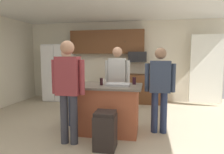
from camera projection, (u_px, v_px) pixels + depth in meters
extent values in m
plane|color=#B7A88E|center=(100.00, 129.00, 3.96)|extent=(7.04, 7.04, 0.00)
cube|color=beige|center=(120.00, 61.00, 6.56)|extent=(6.40, 0.10, 2.60)
cube|color=white|center=(206.00, 69.00, 5.72)|extent=(0.90, 0.06, 2.00)
cube|color=brown|center=(107.00, 42.00, 6.37)|extent=(2.40, 0.35, 0.75)
sphere|color=#4C3823|center=(125.00, 42.00, 6.07)|extent=(0.04, 0.04, 0.04)
cube|color=brown|center=(137.00, 88.00, 6.23)|extent=(1.80, 0.60, 0.90)
sphere|color=#4C3823|center=(152.00, 91.00, 5.84)|extent=(0.04, 0.04, 0.04)
cube|color=white|center=(59.00, 73.00, 6.57)|extent=(0.90, 0.70, 1.85)
cube|color=white|center=(48.00, 73.00, 6.25)|extent=(0.42, 0.04, 1.77)
cube|color=white|center=(61.00, 74.00, 6.17)|extent=(0.42, 0.04, 1.77)
cylinder|color=#B2B2B7|center=(54.00, 71.00, 6.17)|extent=(0.02, 0.02, 0.35)
cube|color=black|center=(138.00, 57.00, 6.14)|extent=(0.56, 0.40, 0.32)
cube|color=#AD5638|center=(109.00, 110.00, 3.80)|extent=(1.10, 0.69, 0.89)
cube|color=#60564C|center=(109.00, 86.00, 3.75)|extent=(1.24, 0.83, 0.04)
cylinder|color=tan|center=(114.00, 102.00, 4.56)|extent=(0.13, 0.13, 0.82)
cylinder|color=tan|center=(121.00, 102.00, 4.52)|extent=(0.13, 0.13, 0.82)
cube|color=#B7B7B2|center=(117.00, 72.00, 4.46)|extent=(0.38, 0.22, 0.61)
sphere|color=tan|center=(117.00, 52.00, 4.41)|extent=(0.22, 0.22, 0.22)
cylinder|color=#B7B7B2|center=(107.00, 72.00, 4.51)|extent=(0.09, 0.09, 0.55)
cylinder|color=#B7B7B2|center=(128.00, 73.00, 4.42)|extent=(0.09, 0.09, 0.55)
cylinder|color=#232D4C|center=(64.00, 107.00, 4.17)|extent=(0.13, 0.13, 0.80)
cylinder|color=#232D4C|center=(72.00, 107.00, 4.14)|extent=(0.13, 0.13, 0.80)
cube|color=#4C5647|center=(67.00, 74.00, 4.08)|extent=(0.38, 0.22, 0.60)
sphere|color=beige|center=(66.00, 53.00, 4.04)|extent=(0.22, 0.22, 0.22)
cylinder|color=#4C5647|center=(56.00, 75.00, 4.13)|extent=(0.09, 0.09, 0.54)
cylinder|color=#4C5647|center=(78.00, 75.00, 4.04)|extent=(0.09, 0.09, 0.54)
cylinder|color=#232D4C|center=(155.00, 112.00, 3.78)|extent=(0.13, 0.13, 0.79)
cylinder|color=#232D4C|center=(164.00, 113.00, 3.75)|extent=(0.13, 0.13, 0.79)
cube|color=#2D384C|center=(160.00, 77.00, 3.69)|extent=(0.38, 0.22, 0.60)
sphere|color=#8C664C|center=(161.00, 53.00, 3.65)|extent=(0.22, 0.22, 0.22)
cylinder|color=#2D384C|center=(147.00, 77.00, 3.74)|extent=(0.09, 0.09, 0.54)
cylinder|color=#2D384C|center=(173.00, 78.00, 3.65)|extent=(0.09, 0.09, 0.54)
cylinder|color=#383842|center=(64.00, 119.00, 3.31)|extent=(0.13, 0.13, 0.84)
cylinder|color=#383842|center=(74.00, 120.00, 3.28)|extent=(0.13, 0.13, 0.84)
cube|color=maroon|center=(68.00, 76.00, 3.21)|extent=(0.38, 0.22, 0.63)
sphere|color=tan|center=(67.00, 48.00, 3.16)|extent=(0.23, 0.23, 0.23)
cylinder|color=maroon|center=(54.00, 77.00, 3.26)|extent=(0.09, 0.09, 0.57)
cylinder|color=maroon|center=(82.00, 77.00, 3.17)|extent=(0.09, 0.09, 0.57)
cylinder|color=black|center=(134.00, 81.00, 3.83)|extent=(0.07, 0.07, 0.14)
cylinder|color=black|center=(101.00, 82.00, 3.73)|extent=(0.06, 0.06, 0.14)
cylinder|color=black|center=(82.00, 83.00, 3.58)|extent=(0.06, 0.06, 0.12)
cylinder|color=white|center=(102.00, 81.00, 3.93)|extent=(0.08, 0.08, 0.10)
torus|color=white|center=(105.00, 81.00, 3.92)|extent=(0.06, 0.01, 0.06)
cube|color=#B7B7BC|center=(118.00, 85.00, 3.67)|extent=(0.44, 0.30, 0.02)
cube|color=#A8A8AD|center=(118.00, 84.00, 3.67)|extent=(0.44, 0.30, 0.02)
cube|color=black|center=(105.00, 132.00, 3.12)|extent=(0.34, 0.34, 0.55)
cube|color=black|center=(105.00, 113.00, 3.09)|extent=(0.32, 0.32, 0.06)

